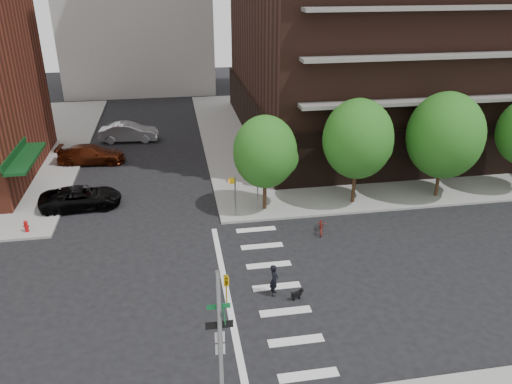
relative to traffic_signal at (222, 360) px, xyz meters
The scene contains 15 objects.
ground 7.98m from the traffic_signal, 86.42° to the left, with size 120.00×120.00×0.00m, color black.
sidewalk_ne 37.51m from the traffic_signal, 55.92° to the left, with size 39.00×33.00×0.15m, color gray.
crosswalk 8.40m from the traffic_signal, 70.35° to the left, with size 3.85×13.00×0.01m.
tree_a 16.66m from the traffic_signal, 74.39° to the left, with size 4.00×4.00×5.90m.
tree_b 19.20m from the traffic_signal, 56.79° to the left, with size 4.50×4.50×6.65m.
tree_c 23.02m from the traffic_signal, 44.16° to the left, with size 5.00×5.00×6.80m.
traffic_signal is the anchor object (origin of this frame).
pedestrian_signal 15.69m from the traffic_signal, 79.76° to the left, with size 2.18×0.67×2.60m.
fire_hydrant 18.42m from the traffic_signal, 123.26° to the left, with size 0.24×0.24×0.73m.
parked_car_black 19.95m from the traffic_signal, 111.69° to the left, with size 5.15×2.37×1.43m, color black.
parked_car_maroon 27.95m from the traffic_signal, 106.00° to the left, with size 5.25×2.13×1.52m, color #471709.
parked_car_silver 32.52m from the traffic_signal, 98.91° to the left, with size 5.17×1.80×1.70m, color #ADAFB5.
scooter 14.63m from the traffic_signal, 59.91° to the left, with size 0.56×1.62×0.85m, color maroon.
dog_walker 7.84m from the traffic_signal, 65.04° to the left, with size 0.39×0.60×1.64m, color black.
dog 7.96m from the traffic_signal, 56.27° to the left, with size 0.61×0.32×0.51m.
Camera 1 is at (-1.51, -20.17, 14.48)m, focal length 35.00 mm.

